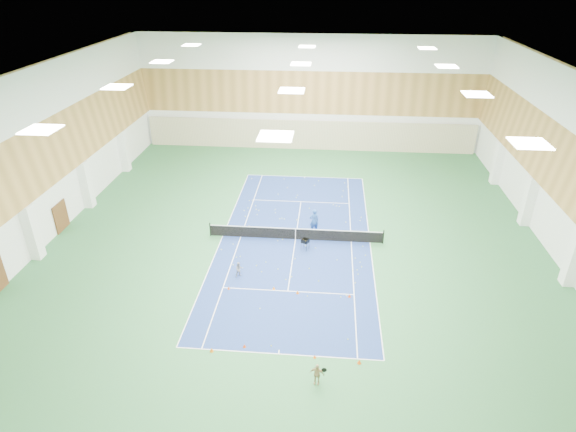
{
  "coord_description": "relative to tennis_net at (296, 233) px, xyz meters",
  "views": [
    {
      "loc": [
        2.17,
        -30.7,
        18.13
      ],
      "look_at": [
        -0.55,
        -0.11,
        2.0
      ],
      "focal_mm": 30.0,
      "sensor_mm": 36.0,
      "label": 1
    }
  ],
  "objects": [
    {
      "name": "door_left_b",
      "position": [
        -17.92,
        0.0,
        0.55
      ],
      "size": [
        0.08,
        1.8,
        2.2
      ],
      "primitive_type": "cube",
      "color": "#593319",
      "rests_on": "ground"
    },
    {
      "name": "back_curtain",
      "position": [
        0.0,
        19.75,
        1.05
      ],
      "size": [
        35.4,
        0.16,
        3.2
      ],
      "primitive_type": "cube",
      "color": "#C6B793",
      "rests_on": "ground"
    },
    {
      "name": "room_shell",
      "position": [
        0.0,
        0.0,
        5.45
      ],
      "size": [
        36.0,
        40.0,
        12.0
      ],
      "primitive_type": null,
      "color": "white",
      "rests_on": "ground"
    },
    {
      "name": "cone_base_b",
      "position": [
        -1.87,
        -11.54,
        -0.45
      ],
      "size": [
        0.19,
        0.19,
        0.21
      ],
      "primitive_type": "cone",
      "color": "#E0450B",
      "rests_on": "ground"
    },
    {
      "name": "court_surface",
      "position": [
        0.0,
        0.0,
        -0.55
      ],
      "size": [
        10.97,
        23.77,
        0.01
      ],
      "primitive_type": "cube",
      "color": "navy",
      "rests_on": "ground"
    },
    {
      "name": "cone_svc_c",
      "position": [
        0.63,
        -6.58,
        -0.44
      ],
      "size": [
        0.21,
        0.21,
        0.23
      ],
      "primitive_type": "cone",
      "color": "orange",
      "rests_on": "ground"
    },
    {
      "name": "cone_base_a",
      "position": [
        -3.54,
        -12.0,
        -0.43
      ],
      "size": [
        0.21,
        0.21,
        0.24
      ],
      "primitive_type": "cone",
      "color": "orange",
      "rests_on": "ground"
    },
    {
      "name": "child_court",
      "position": [
        -3.3,
        -5.03,
        -0.03
      ],
      "size": [
        0.64,
        0.6,
        1.05
      ],
      "primitive_type": "imported",
      "rotation": [
        0.0,
        0.0,
        0.53
      ],
      "color": "gray",
      "rests_on": "ground"
    },
    {
      "name": "wood_cladding",
      "position": [
        0.0,
        0.0,
        7.45
      ],
      "size": [
        36.0,
        40.0,
        8.0
      ],
      "primitive_type": null,
      "color": "#B38242",
      "rests_on": "room_shell"
    },
    {
      "name": "tennis_balls_scatter",
      "position": [
        0.0,
        0.0,
        -0.5
      ],
      "size": [
        10.57,
        22.77,
        0.07
      ],
      "primitive_type": null,
      "color": "yellow",
      "rests_on": "ground"
    },
    {
      "name": "ground",
      "position": [
        0.0,
        0.0,
        -0.55
      ],
      "size": [
        40.0,
        40.0,
        0.0
      ],
      "primitive_type": "plane",
      "color": "#2B6637",
      "rests_on": "ground"
    },
    {
      "name": "coach",
      "position": [
        1.3,
        1.3,
        0.4
      ],
      "size": [
        0.81,
        0.67,
        1.91
      ],
      "primitive_type": "imported",
      "rotation": [
        0.0,
        0.0,
        3.5
      ],
      "color": "#224B9C",
      "rests_on": "ground"
    },
    {
      "name": "cone_svc_d",
      "position": [
        3.82,
        -6.66,
        -0.44
      ],
      "size": [
        0.2,
        0.2,
        0.22
      ],
      "primitive_type": "cone",
      "color": "#E4410C",
      "rests_on": "ground"
    },
    {
      "name": "cone_base_d",
      "position": [
        4.19,
        -12.17,
        -0.43
      ],
      "size": [
        0.22,
        0.22,
        0.24
      ],
      "primitive_type": "cone",
      "color": "#E8510C",
      "rests_on": "ground"
    },
    {
      "name": "tennis_net",
      "position": [
        0.0,
        0.0,
        0.0
      ],
      "size": [
        12.8,
        0.1,
        1.1
      ],
      "primitive_type": null,
      "color": "black",
      "rests_on": "ground"
    },
    {
      "name": "cone_svc_a",
      "position": [
        -3.72,
        -6.52,
        -0.45
      ],
      "size": [
        0.18,
        0.18,
        0.2
      ],
      "primitive_type": "cone",
      "color": "#DA450B",
      "rests_on": "ground"
    },
    {
      "name": "cone_base_c",
      "position": [
        1.9,
        -11.98,
        -0.46
      ],
      "size": [
        0.17,
        0.17,
        0.19
      ],
      "primitive_type": "cone",
      "color": "#FF580D",
      "rests_on": "ground"
    },
    {
      "name": "ball_cart",
      "position": [
        0.79,
        -1.33,
        -0.12
      ],
      "size": [
        0.66,
        0.66,
        0.87
      ],
      "primitive_type": null,
      "rotation": [
        0.0,
        0.0,
        -0.42
      ],
      "color": "black",
      "rests_on": "ground"
    },
    {
      "name": "cone_svc_b",
      "position": [
        -0.9,
        -6.28,
        -0.44
      ],
      "size": [
        0.2,
        0.2,
        0.22
      ],
      "primitive_type": "cone",
      "color": "orange",
      "rests_on": "ground"
    },
    {
      "name": "ceiling_light_grid",
      "position": [
        0.0,
        0.0,
        11.37
      ],
      "size": [
        21.4,
        25.4,
        0.06
      ],
      "primitive_type": null,
      "color": "white",
      "rests_on": "room_shell"
    },
    {
      "name": "child_apron",
      "position": [
        2.05,
        -13.68,
        0.06
      ],
      "size": [
        0.75,
        0.41,
        1.21
      ],
      "primitive_type": "imported",
      "rotation": [
        0.0,
        0.0,
        -0.17
      ],
      "color": "tan",
      "rests_on": "ground"
    }
  ]
}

